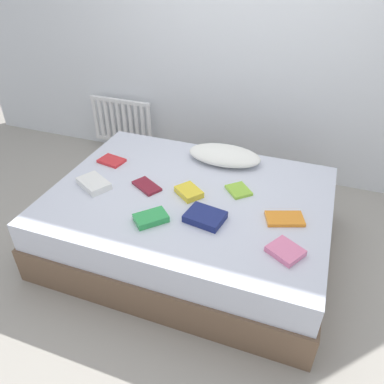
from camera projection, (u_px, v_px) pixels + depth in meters
ground_plane at (190, 245)px, 2.97m from camera, size 8.00×8.00×0.00m
back_wall at (244, 23)px, 3.21m from camera, size 6.00×0.10×2.80m
bed at (190, 221)px, 2.82m from camera, size 2.00×1.50×0.50m
radiator at (122, 122)px, 4.03m from camera, size 0.69×0.04×0.50m
pillow at (224, 155)px, 3.03m from camera, size 0.59×0.33×0.11m
textbook_green at (151, 218)px, 2.41m from camera, size 0.24×0.24×0.04m
textbook_maroon at (147, 186)px, 2.74m from camera, size 0.25×0.22×0.02m
textbook_pink at (285, 251)px, 2.17m from camera, size 0.24×0.23×0.04m
textbook_yellow at (188, 192)px, 2.66m from camera, size 0.23×0.22×0.05m
textbook_white at (94, 183)px, 2.74m from camera, size 0.29×0.26×0.05m
textbook_navy at (205, 217)px, 2.42m from camera, size 0.27×0.22×0.05m
textbook_lime at (239, 190)px, 2.69m from camera, size 0.22×0.22×0.02m
textbook_red at (112, 161)px, 3.04m from camera, size 0.22×0.18×0.02m
textbook_orange at (285, 219)px, 2.42m from camera, size 0.28×0.22×0.02m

